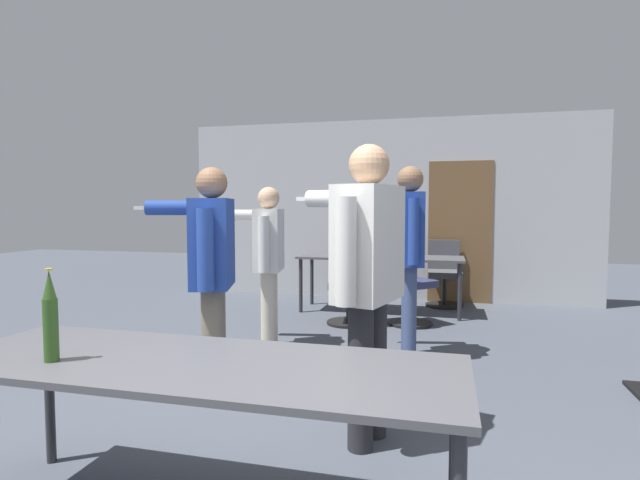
{
  "coord_description": "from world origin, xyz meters",
  "views": [
    {
      "loc": [
        0.92,
        -1.5,
        1.39
      ],
      "look_at": [
        -0.16,
        2.72,
        1.1
      ],
      "focal_mm": 28.0,
      "sensor_mm": 36.0,
      "label": 1
    }
  ],
  "objects_px": {
    "person_far_watching": "(366,266)",
    "office_chair_mid_tucked": "(444,275)",
    "person_center_tall": "(268,252)",
    "beer_bottle": "(50,318)",
    "person_left_plaid": "(408,241)",
    "drink_cup": "(401,254)",
    "person_near_casual": "(211,261)",
    "office_chair_near_pushed": "(406,287)",
    "office_chair_far_right": "(355,287)"
  },
  "relations": [
    {
      "from": "office_chair_mid_tucked",
      "to": "drink_cup",
      "type": "height_order",
      "value": "office_chair_mid_tucked"
    },
    {
      "from": "drink_cup",
      "to": "person_center_tall",
      "type": "bearing_deg",
      "value": -121.96
    },
    {
      "from": "person_far_watching",
      "to": "office_chair_mid_tucked",
      "type": "distance_m",
      "value": 4.41
    },
    {
      "from": "office_chair_near_pushed",
      "to": "office_chair_far_right",
      "type": "distance_m",
      "value": 0.59
    },
    {
      "from": "person_far_watching",
      "to": "office_chair_near_pushed",
      "type": "bearing_deg",
      "value": 15.15
    },
    {
      "from": "person_left_plaid",
      "to": "office_chair_near_pushed",
      "type": "relative_size",
      "value": 1.84
    },
    {
      "from": "person_left_plaid",
      "to": "office_chair_mid_tucked",
      "type": "relative_size",
      "value": 1.92
    },
    {
      "from": "office_chair_mid_tucked",
      "to": "drink_cup",
      "type": "relative_size",
      "value": 10.47
    },
    {
      "from": "person_left_plaid",
      "to": "person_center_tall",
      "type": "distance_m",
      "value": 1.36
    },
    {
      "from": "person_near_casual",
      "to": "drink_cup",
      "type": "xyz_separation_m",
      "value": [
        1.09,
        3.11,
        -0.22
      ]
    },
    {
      "from": "person_center_tall",
      "to": "person_far_watching",
      "type": "relative_size",
      "value": 0.91
    },
    {
      "from": "office_chair_near_pushed",
      "to": "person_near_casual",
      "type": "bearing_deg",
      "value": -70.17
    },
    {
      "from": "person_center_tall",
      "to": "office_chair_near_pushed",
      "type": "bearing_deg",
      "value": -54.05
    },
    {
      "from": "person_left_plaid",
      "to": "office_chair_far_right",
      "type": "distance_m",
      "value": 1.5
    },
    {
      "from": "person_center_tall",
      "to": "person_far_watching",
      "type": "bearing_deg",
      "value": -154.0
    },
    {
      "from": "beer_bottle",
      "to": "drink_cup",
      "type": "height_order",
      "value": "beer_bottle"
    },
    {
      "from": "person_left_plaid",
      "to": "office_chair_far_right",
      "type": "bearing_deg",
      "value": 19.47
    },
    {
      "from": "person_center_tall",
      "to": "office_chair_mid_tucked",
      "type": "bearing_deg",
      "value": -42.34
    },
    {
      "from": "office_chair_near_pushed",
      "to": "beer_bottle",
      "type": "xyz_separation_m",
      "value": [
        -1.15,
        -4.13,
        0.47
      ]
    },
    {
      "from": "person_far_watching",
      "to": "office_chair_near_pushed",
      "type": "distance_m",
      "value": 3.06
    },
    {
      "from": "person_left_plaid",
      "to": "drink_cup",
      "type": "xyz_separation_m",
      "value": [
        -0.22,
        1.78,
        -0.3
      ]
    },
    {
      "from": "person_far_watching",
      "to": "office_chair_far_right",
      "type": "height_order",
      "value": "person_far_watching"
    },
    {
      "from": "beer_bottle",
      "to": "drink_cup",
      "type": "relative_size",
      "value": 4.51
    },
    {
      "from": "person_far_watching",
      "to": "office_chair_near_pushed",
      "type": "relative_size",
      "value": 1.83
    },
    {
      "from": "office_chair_near_pushed",
      "to": "beer_bottle",
      "type": "relative_size",
      "value": 2.42
    },
    {
      "from": "person_center_tall",
      "to": "beer_bottle",
      "type": "bearing_deg",
      "value": 171.94
    },
    {
      "from": "office_chair_far_right",
      "to": "beer_bottle",
      "type": "relative_size",
      "value": 2.37
    },
    {
      "from": "person_near_casual",
      "to": "office_chair_near_pushed",
      "type": "xyz_separation_m",
      "value": [
        1.2,
        2.57,
        -0.55
      ]
    },
    {
      "from": "person_center_tall",
      "to": "person_near_casual",
      "type": "bearing_deg",
      "value": 172.08
    },
    {
      "from": "person_left_plaid",
      "to": "office_chair_mid_tucked",
      "type": "xyz_separation_m",
      "value": [
        0.32,
        2.59,
        -0.66
      ]
    },
    {
      "from": "person_far_watching",
      "to": "person_near_casual",
      "type": "bearing_deg",
      "value": 85.49
    },
    {
      "from": "person_center_tall",
      "to": "beer_bottle",
      "type": "distance_m",
      "value": 2.85
    },
    {
      "from": "person_far_watching",
      "to": "drink_cup",
      "type": "height_order",
      "value": "person_far_watching"
    },
    {
      "from": "person_center_tall",
      "to": "drink_cup",
      "type": "bearing_deg",
      "value": -41.83
    },
    {
      "from": "person_far_watching",
      "to": "office_chair_mid_tucked",
      "type": "height_order",
      "value": "person_far_watching"
    },
    {
      "from": "person_far_watching",
      "to": "office_chair_far_right",
      "type": "bearing_deg",
      "value": 26.55
    },
    {
      "from": "person_near_casual",
      "to": "person_left_plaid",
      "type": "distance_m",
      "value": 1.86
    },
    {
      "from": "office_chair_near_pushed",
      "to": "office_chair_mid_tucked",
      "type": "distance_m",
      "value": 1.41
    },
    {
      "from": "person_center_tall",
      "to": "person_far_watching",
      "type": "height_order",
      "value": "person_far_watching"
    },
    {
      "from": "office_chair_near_pushed",
      "to": "office_chair_mid_tucked",
      "type": "relative_size",
      "value": 1.04
    },
    {
      "from": "office_chair_near_pushed",
      "to": "drink_cup",
      "type": "xyz_separation_m",
      "value": [
        -0.11,
        0.54,
        0.33
      ]
    },
    {
      "from": "office_chair_near_pushed",
      "to": "office_chair_far_right",
      "type": "relative_size",
      "value": 1.02
    },
    {
      "from": "person_center_tall",
      "to": "office_chair_far_right",
      "type": "height_order",
      "value": "person_center_tall"
    },
    {
      "from": "person_near_casual",
      "to": "office_chair_mid_tucked",
      "type": "xyz_separation_m",
      "value": [
        1.63,
        3.92,
        -0.57
      ]
    },
    {
      "from": "drink_cup",
      "to": "office_chair_near_pushed",
      "type": "bearing_deg",
      "value": -78.39
    },
    {
      "from": "person_near_casual",
      "to": "drink_cup",
      "type": "height_order",
      "value": "person_near_casual"
    },
    {
      "from": "office_chair_near_pushed",
      "to": "person_left_plaid",
      "type": "bearing_deg",
      "value": -40.11
    },
    {
      "from": "person_near_casual",
      "to": "office_chair_mid_tucked",
      "type": "relative_size",
      "value": 1.83
    },
    {
      "from": "person_left_plaid",
      "to": "drink_cup",
      "type": "height_order",
      "value": "person_left_plaid"
    },
    {
      "from": "person_left_plaid",
      "to": "drink_cup",
      "type": "relative_size",
      "value": 20.13
    }
  ]
}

